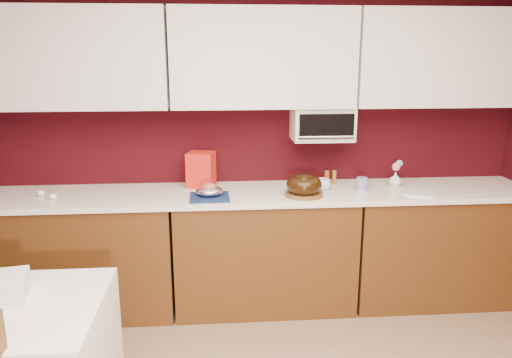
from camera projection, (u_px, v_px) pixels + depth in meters
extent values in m
cube|color=#33060B|center=(261.00, 137.00, 3.88)|extent=(4.00, 0.02, 2.50)
cube|color=#543010|center=(84.00, 257.00, 3.68)|extent=(1.31, 0.58, 0.86)
cube|color=#543010|center=(264.00, 251.00, 3.78)|extent=(1.31, 0.58, 0.86)
cube|color=#543010|center=(434.00, 246.00, 3.88)|extent=(1.31, 0.58, 0.86)
cube|color=white|center=(264.00, 194.00, 3.67)|extent=(4.00, 0.62, 0.04)
cube|color=white|center=(72.00, 58.00, 3.47)|extent=(1.31, 0.33, 0.70)
cube|color=white|center=(263.00, 58.00, 3.57)|extent=(1.31, 0.33, 0.70)
cube|color=white|center=(443.00, 58.00, 3.68)|extent=(1.31, 0.33, 0.70)
cube|color=white|center=(322.00, 123.00, 3.74)|extent=(0.45, 0.30, 0.25)
cube|color=black|center=(327.00, 126.00, 3.59)|extent=(0.40, 0.02, 0.18)
cylinder|color=silver|center=(327.00, 137.00, 3.59)|extent=(0.42, 0.02, 0.02)
cylinder|color=brown|center=(304.00, 194.00, 3.55)|extent=(0.33, 0.33, 0.02)
torus|color=black|center=(304.00, 185.00, 3.53)|extent=(0.31, 0.31, 0.10)
cube|color=#15264E|center=(210.00, 197.00, 3.48)|extent=(0.28, 0.24, 0.02)
ellipsoid|color=white|center=(209.00, 191.00, 3.47)|extent=(0.22, 0.19, 0.07)
ellipsoid|color=#A06049|center=(209.00, 188.00, 3.46)|extent=(0.11, 0.10, 0.07)
cube|color=#B50C1A|center=(201.00, 169.00, 3.77)|extent=(0.23, 0.22, 0.26)
cylinder|color=black|center=(307.00, 184.00, 3.82)|extent=(0.23, 0.23, 0.03)
imported|color=silver|center=(323.00, 183.00, 3.69)|extent=(0.11, 0.11, 0.10)
cylinder|color=navy|center=(362.00, 184.00, 3.68)|extent=(0.11, 0.11, 0.10)
imported|color=silver|center=(395.00, 178.00, 3.80)|extent=(0.10, 0.10, 0.12)
sphere|color=pink|center=(396.00, 167.00, 3.78)|extent=(0.06, 0.06, 0.06)
sphere|color=#8092CD|center=(399.00, 163.00, 3.80)|extent=(0.05, 0.05, 0.05)
cylinder|color=white|center=(418.00, 193.00, 3.60)|extent=(0.28, 0.28, 0.01)
cylinder|color=brown|center=(327.00, 177.00, 3.85)|extent=(0.05, 0.05, 0.11)
ellipsoid|color=white|center=(53.00, 197.00, 3.45)|extent=(0.06, 0.05, 0.04)
ellipsoid|color=silver|center=(41.00, 193.00, 3.54)|extent=(0.06, 0.05, 0.04)
cylinder|color=brown|center=(334.00, 177.00, 3.85)|extent=(0.04, 0.04, 0.11)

